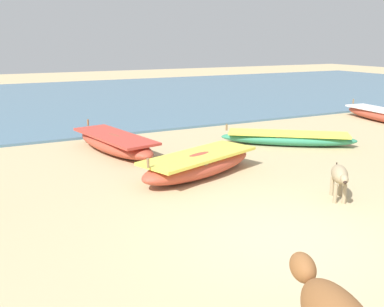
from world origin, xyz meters
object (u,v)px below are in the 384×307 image
Objects in this scene: fishing_boat_4 at (115,143)px; fishing_boat_6 at (288,138)px; calf_near_dun at (340,176)px; fishing_boat_5 at (199,164)px.

fishing_boat_6 is at bearing -118.02° from fishing_boat_4.
fishing_boat_5 is at bearing -110.61° from calf_near_dun.
calf_near_dun is (2.85, -5.75, 0.22)m from fishing_boat_4.
fishing_boat_4 is 4.00× the size of calf_near_dun.
calf_near_dun is at bearing 99.78° from fishing_boat_6.
fishing_boat_5 reaches higher than calf_near_dun.
fishing_boat_4 is at bearing -89.43° from fishing_boat_5.
calf_near_dun is at bearing -164.45° from fishing_boat_4.
fishing_boat_6 is (4.99, -1.54, -0.06)m from fishing_boat_4.
fishing_boat_4 is 3.25m from fishing_boat_5.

